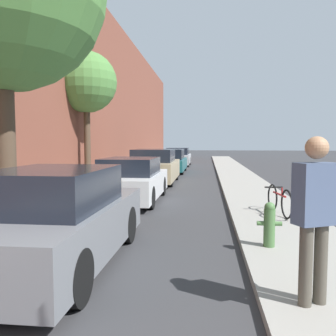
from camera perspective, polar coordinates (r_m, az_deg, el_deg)
ground_plane at (r=15.90m, az=1.58°, el=-2.31°), size 120.00×120.00×0.00m
sidewalk_left at (r=16.39m, az=-8.59°, el=-1.95°), size 2.00×52.00×0.12m
sidewalk_right at (r=15.91m, az=12.05°, el=-2.18°), size 2.00×52.00×0.12m
building_facade_left at (r=16.88m, az=-13.30°, el=12.86°), size 0.70×52.00×8.76m
parked_car_grey at (r=5.43m, az=-17.64°, el=-8.09°), size 1.70×4.03×1.45m
parked_car_white at (r=10.79m, az=-5.97°, el=-2.05°), size 1.76×4.05×1.34m
parked_car_champagne at (r=15.51m, az=-2.25°, el=0.17°), size 1.91×4.30×1.50m
parked_car_teal at (r=20.80m, az=0.19°, el=1.09°), size 1.88×4.44×1.40m
parked_car_silver at (r=26.70m, az=1.67°, el=1.76°), size 1.78×4.18×1.37m
street_tree_far at (r=14.63m, az=-13.19°, el=13.36°), size 2.42×2.42×5.29m
fire_hydrant at (r=6.00m, az=16.22°, el=-8.73°), size 0.40×0.18×0.73m
pedestrian at (r=3.94m, az=22.85°, el=-6.31°), size 0.48×0.38×1.77m
bicycle at (r=8.65m, az=17.68°, el=-5.02°), size 0.44×1.61×0.66m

